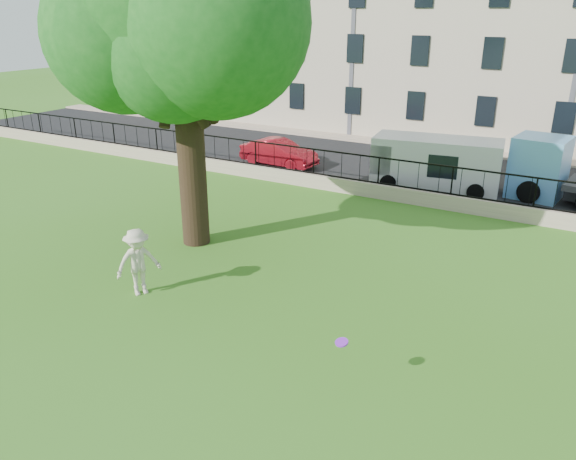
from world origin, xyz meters
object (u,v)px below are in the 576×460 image
Objects in this scene: man at (138,262)px; red_sedan at (279,153)px; frisbee at (342,342)px; tree at (179,0)px; white_van at (436,164)px.

red_sedan is at bearing 44.51° from man.
red_sedan is (-10.18, 14.70, -0.44)m from frisbee.
tree is at bearing 147.76° from frisbee.
frisbee is 0.05× the size of white_van.
frisbee is (7.63, -4.81, -6.46)m from tree.
man is 0.36× the size of white_van.
frisbee is at bearing -89.04° from white_van.
tree is 12.33m from red_sedan.
man is 7.01× the size of frisbee.
red_sedan is at bearing 172.01° from white_van.
white_van is (5.31, 9.89, -6.44)m from tree.
tree reaches higher than man.
white_van reaches higher than red_sedan.
tree is 2.83× the size of red_sedan.
frisbee is at bearing -69.86° from man.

